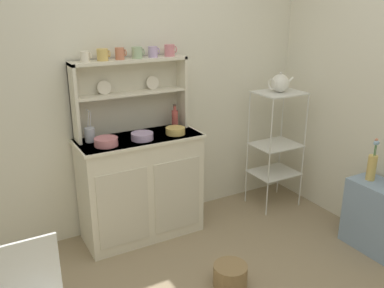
{
  "coord_description": "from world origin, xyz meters",
  "views": [
    {
      "loc": [
        -1.27,
        -1.57,
        1.91
      ],
      "look_at": [
        0.24,
        1.12,
        0.84
      ],
      "focal_mm": 38.5,
      "sensor_mm": 36.0,
      "label": 1
    }
  ],
  "objects_px": {
    "floor_basket": "(230,275)",
    "bowl_mixing_large": "(106,142)",
    "bakers_rack": "(276,137)",
    "flower_vase": "(372,165)",
    "side_shelf_blue": "(377,217)",
    "jam_bottle": "(175,118)",
    "hutch_cabinet": "(141,186)",
    "cup_cream_0": "(85,56)",
    "hutch_shelf_unit": "(129,89)",
    "utensil_jar": "(90,134)",
    "porcelain_teapot": "(280,83)"
  },
  "relations": [
    {
      "from": "jam_bottle",
      "to": "hutch_shelf_unit",
      "type": "bearing_deg",
      "value": 168.46
    },
    {
      "from": "cup_cream_0",
      "to": "utensil_jar",
      "type": "xyz_separation_m",
      "value": [
        -0.03,
        -0.04,
        -0.59
      ]
    },
    {
      "from": "floor_basket",
      "to": "flower_vase",
      "type": "xyz_separation_m",
      "value": [
        1.28,
        -0.06,
        0.6
      ]
    },
    {
      "from": "hutch_cabinet",
      "to": "hutch_shelf_unit",
      "type": "relative_size",
      "value": 1.07
    },
    {
      "from": "hutch_cabinet",
      "to": "utensil_jar",
      "type": "height_order",
      "value": "utensil_jar"
    },
    {
      "from": "side_shelf_blue",
      "to": "bowl_mixing_large",
      "type": "bearing_deg",
      "value": 150.16
    },
    {
      "from": "side_shelf_blue",
      "to": "utensil_jar",
      "type": "relative_size",
      "value": 2.22
    },
    {
      "from": "floor_basket",
      "to": "utensil_jar",
      "type": "distance_m",
      "value": 1.48
    },
    {
      "from": "side_shelf_blue",
      "to": "flower_vase",
      "type": "relative_size",
      "value": 1.63
    },
    {
      "from": "hutch_cabinet",
      "to": "bakers_rack",
      "type": "distance_m",
      "value": 1.37
    },
    {
      "from": "cup_cream_0",
      "to": "hutch_cabinet",
      "type": "bearing_deg",
      "value": -19.55
    },
    {
      "from": "hutch_cabinet",
      "to": "side_shelf_blue",
      "type": "height_order",
      "value": "hutch_cabinet"
    },
    {
      "from": "bakers_rack",
      "to": "cup_cream_0",
      "type": "distance_m",
      "value": 1.89
    },
    {
      "from": "cup_cream_0",
      "to": "porcelain_teapot",
      "type": "height_order",
      "value": "cup_cream_0"
    },
    {
      "from": "floor_basket",
      "to": "flower_vase",
      "type": "bearing_deg",
      "value": -2.9
    },
    {
      "from": "cup_cream_0",
      "to": "flower_vase",
      "type": "relative_size",
      "value": 0.24
    },
    {
      "from": "hutch_cabinet",
      "to": "floor_basket",
      "type": "xyz_separation_m",
      "value": [
        0.27,
        -0.95,
        -0.37
      ]
    },
    {
      "from": "jam_bottle",
      "to": "side_shelf_blue",
      "type": "bearing_deg",
      "value": -45.87
    },
    {
      "from": "utensil_jar",
      "to": "flower_vase",
      "type": "relative_size",
      "value": 0.73
    },
    {
      "from": "cup_cream_0",
      "to": "jam_bottle",
      "type": "xyz_separation_m",
      "value": [
        0.71,
        -0.04,
        -0.56
      ]
    },
    {
      "from": "jam_bottle",
      "to": "bakers_rack",
      "type": "bearing_deg",
      "value": -11.46
    },
    {
      "from": "utensil_jar",
      "to": "porcelain_teapot",
      "type": "xyz_separation_m",
      "value": [
        1.71,
        -0.19,
        0.27
      ]
    },
    {
      "from": "cup_cream_0",
      "to": "porcelain_teapot",
      "type": "relative_size",
      "value": 0.32
    },
    {
      "from": "hutch_cabinet",
      "to": "floor_basket",
      "type": "bearing_deg",
      "value": -74.22
    },
    {
      "from": "jam_bottle",
      "to": "floor_basket",
      "type": "bearing_deg",
      "value": -95.69
    },
    {
      "from": "hutch_cabinet",
      "to": "bowl_mixing_large",
      "type": "bearing_deg",
      "value": -165.91
    },
    {
      "from": "jam_bottle",
      "to": "flower_vase",
      "type": "distance_m",
      "value": 1.64
    },
    {
      "from": "hutch_cabinet",
      "to": "cup_cream_0",
      "type": "relative_size",
      "value": 12.26
    },
    {
      "from": "floor_basket",
      "to": "porcelain_teapot",
      "type": "height_order",
      "value": "porcelain_teapot"
    },
    {
      "from": "cup_cream_0",
      "to": "jam_bottle",
      "type": "bearing_deg",
      "value": -2.88
    },
    {
      "from": "side_shelf_blue",
      "to": "hutch_shelf_unit",
      "type": "bearing_deg",
      "value": 140.19
    },
    {
      "from": "hutch_shelf_unit",
      "to": "porcelain_teapot",
      "type": "relative_size",
      "value": 3.69
    },
    {
      "from": "cup_cream_0",
      "to": "jam_bottle",
      "type": "relative_size",
      "value": 0.4
    },
    {
      "from": "bakers_rack",
      "to": "cup_cream_0",
      "type": "xyz_separation_m",
      "value": [
        -1.68,
        0.23,
        0.82
      ]
    },
    {
      "from": "floor_basket",
      "to": "bowl_mixing_large",
      "type": "xyz_separation_m",
      "value": [
        -0.56,
        0.87,
        0.83
      ]
    },
    {
      "from": "bowl_mixing_large",
      "to": "jam_bottle",
      "type": "distance_m",
      "value": 0.68
    },
    {
      "from": "hutch_cabinet",
      "to": "bowl_mixing_large",
      "type": "relative_size",
      "value": 5.65
    },
    {
      "from": "jam_bottle",
      "to": "flower_vase",
      "type": "bearing_deg",
      "value": -42.89
    },
    {
      "from": "hutch_shelf_unit",
      "to": "cup_cream_0",
      "type": "bearing_deg",
      "value": -173.45
    },
    {
      "from": "floor_basket",
      "to": "jam_bottle",
      "type": "height_order",
      "value": "jam_bottle"
    },
    {
      "from": "floor_basket",
      "to": "porcelain_teapot",
      "type": "xyz_separation_m",
      "value": [
        1.07,
        0.84,
        1.13
      ]
    },
    {
      "from": "bakers_rack",
      "to": "flower_vase",
      "type": "bearing_deg",
      "value": -76.87
    },
    {
      "from": "cup_cream_0",
      "to": "utensil_jar",
      "type": "relative_size",
      "value": 0.32
    },
    {
      "from": "bakers_rack",
      "to": "side_shelf_blue",
      "type": "xyz_separation_m",
      "value": [
        0.21,
        -1.02,
        -0.42
      ]
    },
    {
      "from": "bowl_mixing_large",
      "to": "flower_vase",
      "type": "bearing_deg",
      "value": -26.96
    },
    {
      "from": "hutch_cabinet",
      "to": "cup_cream_0",
      "type": "height_order",
      "value": "cup_cream_0"
    },
    {
      "from": "jam_bottle",
      "to": "utensil_jar",
      "type": "bearing_deg",
      "value": -179.4
    },
    {
      "from": "bakers_rack",
      "to": "flower_vase",
      "type": "relative_size",
      "value": 3.27
    },
    {
      "from": "utensil_jar",
      "to": "flower_vase",
      "type": "xyz_separation_m",
      "value": [
        1.92,
        -1.09,
        -0.25
      ]
    },
    {
      "from": "hutch_cabinet",
      "to": "side_shelf_blue",
      "type": "bearing_deg",
      "value": -36.09
    }
  ]
}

